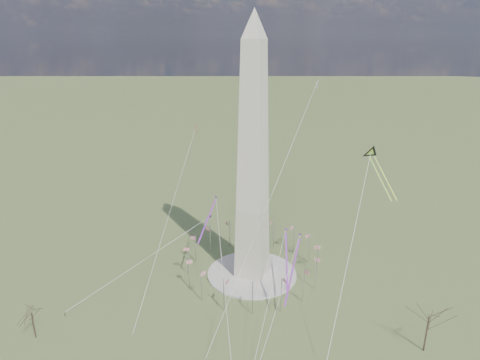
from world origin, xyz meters
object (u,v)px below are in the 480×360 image
at_px(tree_near, 430,314).
at_px(person_west, 65,314).
at_px(kite_delta_black, 372,156).
at_px(washington_monument, 253,161).

bearing_deg(tree_near, person_west, -164.62).
height_order(person_west, kite_delta_black, kite_delta_black).
bearing_deg(kite_delta_black, tree_near, 93.30).
bearing_deg(kite_delta_black, person_west, -6.38).
bearing_deg(washington_monument, tree_near, -16.82).
xyz_separation_m(washington_monument, person_west, (-48.91, -51.02, -47.20)).
relative_size(tree_near, person_west, 12.41).
relative_size(washington_monument, person_west, 66.59).
xyz_separation_m(washington_monument, tree_near, (65.06, -19.67, -34.65)).
relative_size(washington_monument, tree_near, 5.36).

